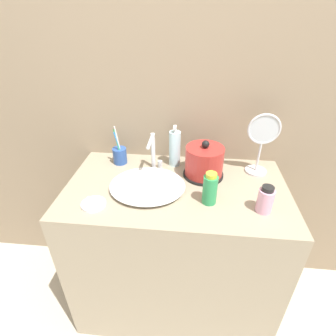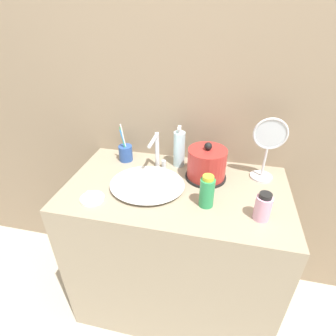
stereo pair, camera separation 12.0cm
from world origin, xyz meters
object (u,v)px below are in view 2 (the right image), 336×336
object	(u,v)px
electric_kettle	(207,165)
mouthwash_bottle	(207,192)
shampoo_bottle	(263,207)
lotion_bottle	(179,149)
vanity_mirror	(268,146)
faucet	(157,150)
toothbrush_cup	(126,153)

from	to	relation	value
electric_kettle	mouthwash_bottle	xyz separation A→B (m)	(0.02, -0.21, -0.00)
shampoo_bottle	electric_kettle	bearing A→B (deg)	134.70
lotion_bottle	vanity_mirror	xyz separation A→B (m)	(0.43, -0.03, 0.08)
faucet	vanity_mirror	bearing A→B (deg)	3.13
electric_kettle	shampoo_bottle	distance (m)	0.35
lotion_bottle	shampoo_bottle	xyz separation A→B (m)	(0.40, -0.34, -0.04)
faucet	mouthwash_bottle	distance (m)	0.38
faucet	toothbrush_cup	xyz separation A→B (m)	(-0.19, 0.05, -0.06)
mouthwash_bottle	vanity_mirror	distance (m)	0.39
vanity_mirror	electric_kettle	bearing A→B (deg)	-166.97
electric_kettle	toothbrush_cup	distance (m)	0.46
lotion_bottle	mouthwash_bottle	xyz separation A→B (m)	(0.18, -0.31, -0.03)
shampoo_bottle	vanity_mirror	xyz separation A→B (m)	(0.03, 0.31, 0.12)
vanity_mirror	toothbrush_cup	bearing A→B (deg)	178.51
faucet	toothbrush_cup	distance (m)	0.21
toothbrush_cup	shampoo_bottle	size ratio (longest dim) A/B	1.79
toothbrush_cup	vanity_mirror	size ratio (longest dim) A/B	0.69
faucet	vanity_mirror	size ratio (longest dim) A/B	0.62
shampoo_bottle	vanity_mirror	distance (m)	0.34
shampoo_bottle	vanity_mirror	size ratio (longest dim) A/B	0.39
toothbrush_cup	electric_kettle	bearing A→B (deg)	-10.30
vanity_mirror	shampoo_bottle	bearing A→B (deg)	-94.70
shampoo_bottle	mouthwash_bottle	size ratio (longest dim) A/B	0.82
toothbrush_cup	mouthwash_bottle	world-z (taller)	toothbrush_cup
toothbrush_cup	shampoo_bottle	world-z (taller)	toothbrush_cup
faucet	mouthwash_bottle	xyz separation A→B (m)	(0.28, -0.25, -0.04)
electric_kettle	toothbrush_cup	world-z (taller)	toothbrush_cup
electric_kettle	toothbrush_cup	xyz separation A→B (m)	(-0.45, 0.08, -0.03)
electric_kettle	vanity_mirror	xyz separation A→B (m)	(0.27, 0.06, 0.10)
toothbrush_cup	shampoo_bottle	xyz separation A→B (m)	(0.70, -0.33, 0.01)
faucet	lotion_bottle	bearing A→B (deg)	29.90
faucet	vanity_mirror	world-z (taller)	vanity_mirror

